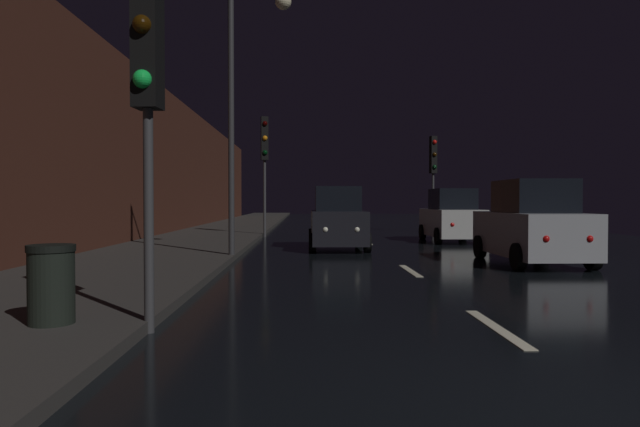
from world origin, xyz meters
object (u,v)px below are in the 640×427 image
Objects in this scene: car_parked_right_near at (532,225)px; streetlamp_overhead at (248,83)px; car_parked_right_far at (451,217)px; traffic_light_far_left at (265,149)px; trash_bin_curbside at (51,284)px; traffic_light_near_left at (147,57)px; traffic_light_far_right at (433,162)px; car_approaching_headlights at (337,220)px.

streetlamp_overhead is at bearing 81.93° from car_parked_right_near.
car_parked_right_near is at bearing -180.00° from car_parked_right_far.
traffic_light_far_left is 8.59m from car_parked_right_far.
traffic_light_near_left is at bearing 7.28° from trash_bin_curbside.
car_parked_right_far is at bearing -16.98° from traffic_light_far_right.
car_parked_right_near is (7.55, -10.83, -2.91)m from traffic_light_far_left.
car_approaching_headlights is at bearing 14.34° from traffic_light_far_left.
traffic_light_near_left is 1.09× the size of car_parked_right_near.
car_parked_right_far is (-0.80, -6.79, -2.63)m from traffic_light_far_right.
streetlamp_overhead reaches higher than traffic_light_near_left.
streetlamp_overhead reaches higher than trash_bin_curbside.
traffic_light_near_left reaches higher than trash_bin_curbside.
traffic_light_near_left is (-8.46, -22.25, -0.26)m from traffic_light_far_right.
traffic_light_near_left is 8.65m from streetlamp_overhead.
trash_bin_curbside is 11.62m from car_parked_right_near.
traffic_light_near_left is 12.70m from car_approaching_headlights.
streetlamp_overhead is (0.36, 8.53, 1.43)m from traffic_light_near_left.
car_approaching_headlights is (-5.50, -10.13, -2.63)m from traffic_light_far_right.
car_parked_right_near is (7.30, -1.03, -3.78)m from streetlamp_overhead.
car_approaching_headlights is 0.97× the size of car_parked_right_near.
traffic_light_near_left is at bearing -13.74° from car_approaching_headlights.
traffic_light_far_left is 1.29× the size of car_approaching_headlights.
streetlamp_overhead is 9.71m from trash_bin_curbside.
car_parked_right_near is (7.66, 7.49, -2.34)m from traffic_light_near_left.
traffic_light_far_left is 9.84m from streetlamp_overhead.
car_approaching_headlights is at bearing 45.39° from car_parked_right_near.
traffic_light_far_right is 24.52m from trash_bin_curbside.
car_approaching_headlights is (4.06, 12.26, 0.33)m from trash_bin_curbside.
traffic_light_far_left is 9.24m from traffic_light_far_right.
trash_bin_curbside is 12.92m from car_approaching_headlights.
trash_bin_curbside is 0.23× the size of car_parked_right_far.
traffic_light_far_right reaches higher than car_approaching_headlights.
traffic_light_far_left is at bearing 91.50° from streetlamp_overhead.
traffic_light_far_left is at bearing 69.25° from car_parked_right_far.
traffic_light_far_left is 1.08× the size of traffic_light_far_right.
car_parked_right_near is (-0.80, -14.76, -2.60)m from traffic_light_far_right.
car_approaching_headlights is at bearing 125.45° from car_parked_right_far.
streetlamp_overhead is at bearing -177.74° from traffic_light_near_left.
trash_bin_curbside is at bearing -99.53° from streetlamp_overhead.
car_parked_right_near reaches higher than car_parked_right_far.
car_parked_right_near is at bearing -13.35° from traffic_light_far_right.
traffic_light_far_right is 11.82m from car_approaching_headlights.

